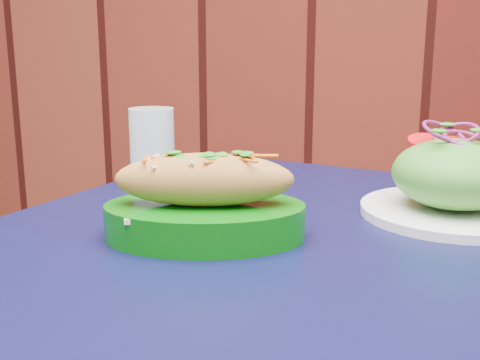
# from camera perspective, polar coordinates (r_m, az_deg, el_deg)

# --- Properties ---
(cafe_table) EXTENTS (0.98, 0.98, 0.75)m
(cafe_table) POSITION_cam_1_polar(r_m,az_deg,el_deg) (0.75, 7.24, -11.85)
(cafe_table) COLOR black
(cafe_table) RESTS_ON ground
(banh_mi_basket) EXTENTS (0.26, 0.20, 0.11)m
(banh_mi_basket) POSITION_cam_1_polar(r_m,az_deg,el_deg) (0.70, -3.37, -2.17)
(banh_mi_basket) COLOR #07600A
(banh_mi_basket) RESTS_ON cafe_table
(salad_plate) EXTENTS (0.24, 0.24, 0.12)m
(salad_plate) POSITION_cam_1_polar(r_m,az_deg,el_deg) (0.83, 19.72, -0.07)
(salad_plate) COLOR white
(salad_plate) RESTS_ON cafe_table
(water_glass) EXTENTS (0.07, 0.07, 0.12)m
(water_glass) POSITION_cam_1_polar(r_m,az_deg,el_deg) (1.00, -8.33, 3.35)
(water_glass) COLOR silver
(water_glass) RESTS_ON cafe_table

